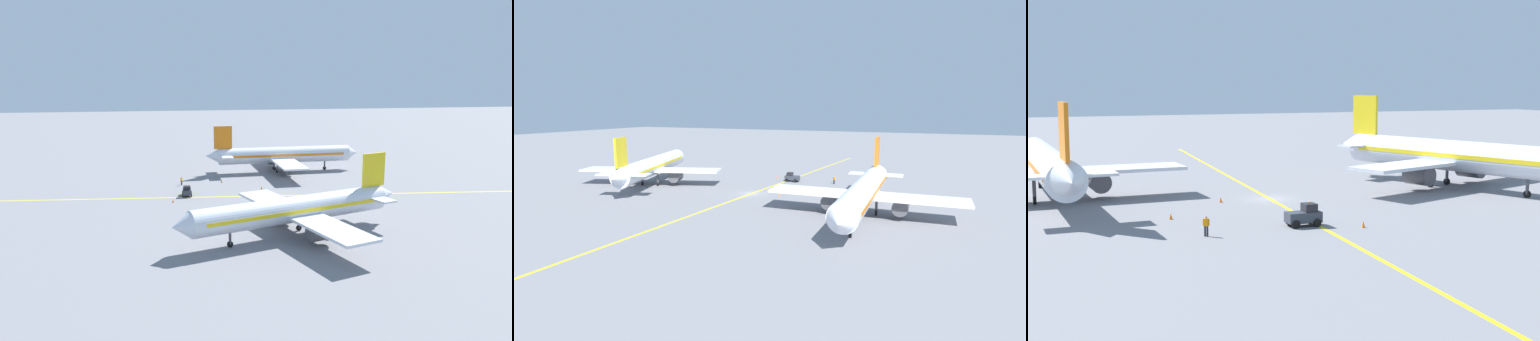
% 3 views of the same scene
% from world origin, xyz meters
% --- Properties ---
extents(ground_plane, '(400.00, 400.00, 0.00)m').
position_xyz_m(ground_plane, '(0.00, 0.00, 0.00)').
color(ground_plane, slate).
extents(apron_yellow_centreline, '(9.87, 119.66, 0.01)m').
position_xyz_m(apron_yellow_centreline, '(0.00, 0.00, 0.00)').
color(apron_yellow_centreline, yellow).
rests_on(apron_yellow_centreline, ground).
extents(airplane_at_gate, '(28.19, 35.50, 10.60)m').
position_xyz_m(airplane_at_gate, '(-21.77, 7.37, 3.71)').
color(airplane_at_gate, silver).
rests_on(airplane_at_gate, ground).
extents(airplane_adjacent_stand, '(28.18, 34.56, 10.60)m').
position_xyz_m(airplane_adjacent_stand, '(22.56, -0.16, 3.71)').
color(airplane_adjacent_stand, silver).
rests_on(airplane_adjacent_stand, ground).
extents(baggage_tug_dark, '(3.00, 1.75, 2.11)m').
position_xyz_m(baggage_tug_dark, '(-2.39, -14.62, 0.90)').
color(baggage_tug_dark, '#333842').
rests_on(baggage_tug_dark, ground).
extents(ground_crew_worker, '(0.49, 0.39, 1.68)m').
position_xyz_m(ground_crew_worker, '(-11.34, -15.50, 0.91)').
color(ground_crew_worker, '#23232D').
rests_on(ground_crew_worker, ground).
extents(traffic_cone_near_nose, '(0.32, 0.32, 0.55)m').
position_xyz_m(traffic_cone_near_nose, '(-12.34, -7.34, 0.28)').
color(traffic_cone_near_nose, orange).
rests_on(traffic_cone_near_nose, ground).
extents(traffic_cone_mid_apron, '(0.32, 0.32, 0.55)m').
position_xyz_m(traffic_cone_mid_apron, '(-5.48, -0.22, 0.28)').
color(traffic_cone_mid_apron, orange).
rests_on(traffic_cone_mid_apron, ground).
extents(traffic_cone_by_wingtip, '(0.32, 0.32, 0.55)m').
position_xyz_m(traffic_cone_by_wingtip, '(2.00, -17.11, 0.28)').
color(traffic_cone_by_wingtip, orange).
rests_on(traffic_cone_by_wingtip, ground).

